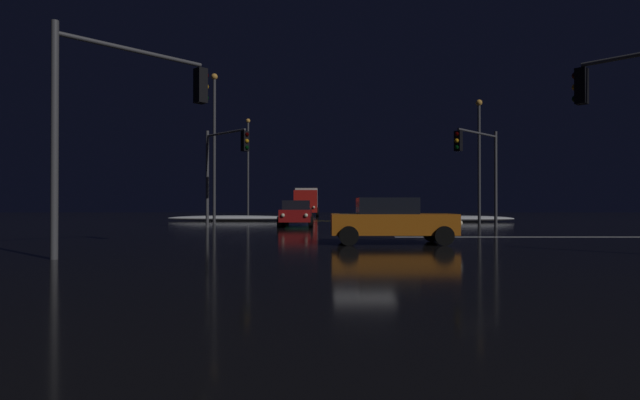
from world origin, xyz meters
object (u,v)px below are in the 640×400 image
object	(u,v)px
sedan_green	(296,212)
streetlamp_left_near	(212,138)
sedan_blue	(297,211)
streetlamp_right_near	(476,152)
sedan_red	(294,213)
traffic_signal_sw	(124,104)
streetlamp_left_far	(246,161)
sedan_gray	(298,210)
box_truck	(304,201)
traffic_signal_nw	(221,159)
traffic_signal_ne	(477,159)
sedan_orange_crossing	(389,220)

from	to	relation	value
sedan_green	streetlamp_left_near	distance (m)	7.78
sedan_blue	streetlamp_right_near	world-z (taller)	streetlamp_right_near
sedan_red	sedan_green	bearing A→B (deg)	91.16
streetlamp_left_near	streetlamp_right_near	bearing A→B (deg)	-0.00
traffic_signal_sw	streetlamp_left_far	bearing A→B (deg)	93.09
sedan_red	streetlamp_left_far	size ratio (longest dim) A/B	0.44
streetlamp_left_far	sedan_gray	bearing A→B (deg)	-21.50
box_truck	traffic_signal_nw	size ratio (longest dim) A/B	1.48
traffic_signal_ne	streetlamp_right_near	bearing A→B (deg)	72.61
sedan_red	box_truck	xyz separation A→B (m)	(-0.05, 24.93, 0.91)
sedan_green	sedan_blue	world-z (taller)	same
sedan_gray	sedan_orange_crossing	distance (m)	31.12
sedan_green	sedan_red	bearing A→B (deg)	-88.84
sedan_gray	streetlamp_left_near	size ratio (longest dim) A/B	0.42
sedan_gray	sedan_orange_crossing	world-z (taller)	same
traffic_signal_nw	streetlamp_right_near	bearing A→B (deg)	21.43
sedan_orange_crossing	streetlamp_right_near	world-z (taller)	streetlamp_right_near
sedan_red	sedan_gray	distance (m)	17.72
sedan_red	streetlamp_left_far	world-z (taller)	streetlamp_left_far
sedan_orange_crossing	traffic_signal_ne	world-z (taller)	traffic_signal_ne
sedan_green	traffic_signal_sw	world-z (taller)	traffic_signal_sw
sedan_blue	sedan_orange_crossing	size ratio (longest dim) A/B	1.00
sedan_red	sedan_blue	xyz separation A→B (m)	(-0.32, 11.47, 0.00)
sedan_gray	traffic_signal_ne	bearing A→B (deg)	-62.43
streetlamp_right_near	sedan_green	bearing A→B (deg)	171.77
sedan_blue	sedan_gray	size ratio (longest dim) A/B	1.00
traffic_signal_ne	sedan_gray	bearing A→B (deg)	117.57
box_truck	traffic_signal_nw	bearing A→B (deg)	-98.00
sedan_red	sedan_green	size ratio (longest dim) A/B	1.00
traffic_signal_ne	streetlamp_left_far	bearing A→B (deg)	125.34
traffic_signal_nw	streetlamp_left_far	bearing A→B (deg)	94.74
box_truck	traffic_signal_sw	xyz separation A→B (m)	(-3.74, -41.69, 2.35)
box_truck	traffic_signal_ne	distance (m)	29.59
traffic_signal_sw	streetlamp_left_near	world-z (taller)	streetlamp_left_near
traffic_signal_nw	streetlamp_right_near	xyz separation A→B (m)	(16.19, 6.36, 1.07)
sedan_blue	streetlamp_left_near	bearing A→B (deg)	-125.41
sedan_blue	streetlamp_left_near	xyz separation A→B (m)	(-5.45, -7.66, 5.04)
sedan_gray	streetlamp_right_near	world-z (taller)	streetlamp_right_near
traffic_signal_sw	traffic_signal_nw	world-z (taller)	traffic_signal_sw
sedan_red	streetlamp_left_near	bearing A→B (deg)	146.54
traffic_signal_sw	traffic_signal_ne	bearing A→B (deg)	45.00
traffic_signal_ne	streetlamp_left_far	xyz separation A→B (m)	(-15.99, 22.55, 1.81)
traffic_signal_ne	traffic_signal_sw	bearing A→B (deg)	-135.00
sedan_green	traffic_signal_nw	size ratio (longest dim) A/B	0.78
sedan_orange_crossing	streetlamp_left_far	distance (m)	34.64
sedan_red	sedan_gray	size ratio (longest dim) A/B	1.00
sedan_gray	sedan_blue	bearing A→B (deg)	-88.75
box_truck	streetlamp_left_far	distance (m)	8.63
sedan_blue	traffic_signal_nw	world-z (taller)	traffic_signal_nw
streetlamp_left_near	sedan_green	bearing A→B (deg)	17.59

